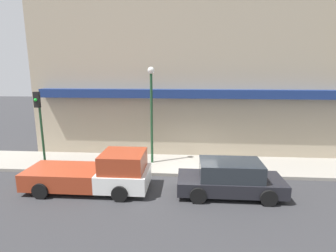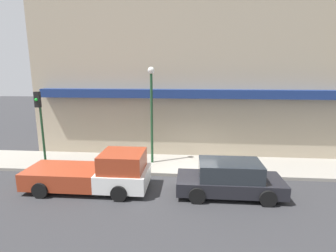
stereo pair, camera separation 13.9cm
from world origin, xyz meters
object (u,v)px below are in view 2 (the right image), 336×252
at_px(pickup_truck, 96,173).
at_px(parked_car, 229,179).
at_px(fire_hydrant, 221,166).
at_px(street_lamp, 152,104).
at_px(traffic_light, 40,116).

distance_m(pickup_truck, parked_car, 5.87).
relative_size(fire_hydrant, street_lamp, 0.12).
distance_m(fire_hydrant, traffic_light, 9.71).
height_order(pickup_truck, street_lamp, street_lamp).
relative_size(pickup_truck, traffic_light, 1.34).
bearing_deg(parked_car, street_lamp, 140.51).
bearing_deg(traffic_light, parked_car, -12.78).
height_order(pickup_truck, traffic_light, traffic_light).
xyz_separation_m(pickup_truck, street_lamp, (2.05, 3.32, 2.72)).
bearing_deg(traffic_light, pickup_truck, -30.60).
height_order(street_lamp, traffic_light, street_lamp).
bearing_deg(parked_car, pickup_truck, -178.47).
relative_size(parked_car, traffic_light, 1.10).
height_order(fire_hydrant, traffic_light, traffic_light).
height_order(fire_hydrant, street_lamp, street_lamp).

